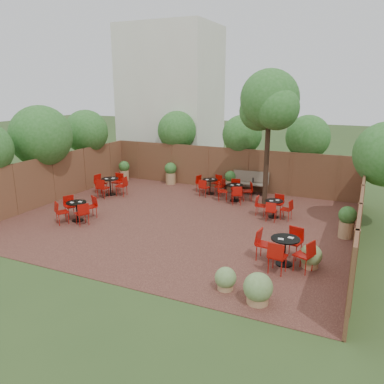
% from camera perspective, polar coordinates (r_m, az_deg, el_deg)
% --- Properties ---
extents(ground, '(80.00, 80.00, 0.00)m').
position_cam_1_polar(ground, '(14.42, -1.64, -4.22)').
color(ground, '#354F23').
rests_on(ground, ground).
extents(courtyard_paving, '(12.00, 10.00, 0.02)m').
position_cam_1_polar(courtyard_paving, '(14.42, -1.64, -4.18)').
color(courtyard_paving, '#3E1F19').
rests_on(courtyard_paving, ground).
extents(fence_back, '(12.00, 0.08, 2.00)m').
position_cam_1_polar(fence_back, '(18.60, 5.15, 3.44)').
color(fence_back, '#4F321D').
rests_on(fence_back, ground).
extents(fence_left, '(0.08, 10.00, 2.00)m').
position_cam_1_polar(fence_left, '(17.53, -19.56, 1.86)').
color(fence_left, '#4F321D').
rests_on(fence_left, ground).
extents(fence_right, '(0.08, 10.00, 2.00)m').
position_cam_1_polar(fence_right, '(12.77, 23.32, -3.42)').
color(fence_right, '#4F321D').
rests_on(fence_right, ground).
extents(neighbour_building, '(5.00, 4.00, 8.00)m').
position_cam_1_polar(neighbour_building, '(22.77, -3.05, 13.29)').
color(neighbour_building, silver).
rests_on(neighbour_building, ground).
extents(overhang_foliage, '(15.46, 10.26, 2.57)m').
position_cam_1_polar(overhang_foliage, '(16.87, -5.18, 7.89)').
color(overhang_foliage, '#296420').
rests_on(overhang_foliage, ground).
extents(courtyard_tree, '(2.51, 2.41, 5.44)m').
position_cam_1_polar(courtyard_tree, '(15.55, 11.24, 12.57)').
color(courtyard_tree, black).
rests_on(courtyard_tree, courtyard_paving).
extents(park_bench_left, '(1.39, 0.52, 0.84)m').
position_cam_1_polar(park_bench_left, '(18.14, 6.95, 1.31)').
color(park_bench_left, brown).
rests_on(park_bench_left, courtyard_paving).
extents(park_bench_right, '(1.67, 0.62, 1.02)m').
position_cam_1_polar(park_bench_right, '(17.99, 8.50, 1.43)').
color(park_bench_right, brown).
rests_on(park_bench_right, courtyard_paving).
extents(bistro_tables, '(10.26, 7.44, 0.90)m').
position_cam_1_polar(bistro_tables, '(15.07, -0.26, -1.57)').
color(bistro_tables, black).
rests_on(bistro_tables, courtyard_paving).
extents(planters, '(11.64, 4.54, 1.09)m').
position_cam_1_polar(planters, '(17.58, 1.76, 1.38)').
color(planters, '#A57E52').
rests_on(planters, courtyard_paving).
extents(low_shrubs, '(2.27, 3.01, 0.74)m').
position_cam_1_polar(low_shrubs, '(9.95, 11.40, -11.83)').
color(low_shrubs, '#A57E52').
rests_on(low_shrubs, courtyard_paving).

